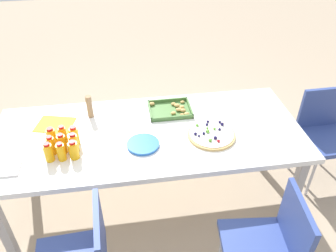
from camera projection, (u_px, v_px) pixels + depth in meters
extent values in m
plane|color=tan|center=(152.00, 200.00, 2.82)|extent=(12.00, 12.00, 0.00)
cube|color=white|center=(149.00, 134.00, 2.40)|extent=(2.19, 0.92, 0.04)
cube|color=#99999E|center=(3.00, 228.00, 2.19)|extent=(0.06, 0.06, 0.68)
cube|color=#99999E|center=(295.00, 192.00, 2.44)|extent=(0.06, 0.06, 0.68)
cube|color=#99999E|center=(25.00, 152.00, 2.79)|extent=(0.06, 0.06, 0.68)
cube|color=#99999E|center=(257.00, 130.00, 3.04)|extent=(0.06, 0.06, 0.68)
cube|color=#33478C|center=(257.00, 248.00, 1.95)|extent=(0.44, 0.44, 0.04)
cube|color=#33478C|center=(296.00, 227.00, 1.84)|extent=(0.07, 0.38, 0.38)
cylinder|color=silver|center=(221.00, 249.00, 2.22)|extent=(0.02, 0.02, 0.41)
cylinder|color=silver|center=(268.00, 247.00, 2.23)|extent=(0.02, 0.02, 0.41)
cube|color=#33478C|center=(327.00, 140.00, 2.75)|extent=(0.41, 0.41, 0.04)
cube|color=#33478C|center=(321.00, 108.00, 2.78)|extent=(0.38, 0.04, 0.38)
cylinder|color=silver|center=(311.00, 177.00, 2.75)|extent=(0.02, 0.02, 0.41)
cylinder|color=silver|center=(326.00, 148.00, 3.04)|extent=(0.02, 0.02, 0.41)
cylinder|color=silver|center=(293.00, 152.00, 3.00)|extent=(0.02, 0.02, 0.41)
cube|color=#33478C|center=(101.00, 239.00, 1.78)|extent=(0.05, 0.38, 0.38)
cylinder|color=#F9AE14|center=(49.00, 153.00, 2.12)|extent=(0.06, 0.06, 0.12)
cylinder|color=red|center=(46.00, 144.00, 2.07)|extent=(0.04, 0.04, 0.02)
cylinder|color=#F9AD14|center=(61.00, 152.00, 2.12)|extent=(0.05, 0.05, 0.12)
cylinder|color=red|center=(59.00, 144.00, 2.08)|extent=(0.04, 0.04, 0.02)
cylinder|color=#F9AC14|center=(74.00, 151.00, 2.13)|extent=(0.06, 0.06, 0.12)
cylinder|color=red|center=(72.00, 142.00, 2.09)|extent=(0.04, 0.04, 0.02)
cylinder|color=#FAAE14|center=(51.00, 146.00, 2.17)|extent=(0.05, 0.05, 0.12)
cylinder|color=red|center=(49.00, 137.00, 2.13)|extent=(0.03, 0.03, 0.02)
cylinder|color=#FAAC14|center=(62.00, 144.00, 2.17)|extent=(0.06, 0.06, 0.13)
cylinder|color=red|center=(60.00, 135.00, 2.13)|extent=(0.04, 0.04, 0.02)
cylinder|color=#FAAE14|center=(74.00, 143.00, 2.19)|extent=(0.06, 0.06, 0.13)
cylinder|color=red|center=(72.00, 135.00, 2.14)|extent=(0.04, 0.04, 0.02)
cylinder|color=#FAAD14|center=(52.00, 138.00, 2.23)|extent=(0.06, 0.06, 0.13)
cylinder|color=red|center=(50.00, 129.00, 2.19)|extent=(0.04, 0.04, 0.02)
cylinder|color=#F9AD14|center=(63.00, 136.00, 2.24)|extent=(0.05, 0.05, 0.13)
cylinder|color=red|center=(61.00, 127.00, 2.19)|extent=(0.03, 0.03, 0.02)
cylinder|color=#F9AD14|center=(74.00, 136.00, 2.25)|extent=(0.06, 0.06, 0.12)
cylinder|color=red|center=(73.00, 128.00, 2.21)|extent=(0.04, 0.04, 0.02)
cylinder|color=tan|center=(211.00, 135.00, 2.34)|extent=(0.33, 0.33, 0.02)
cylinder|color=white|center=(212.00, 134.00, 2.34)|extent=(0.31, 0.31, 0.01)
sphere|color=#1E1947|center=(220.00, 122.00, 2.43)|extent=(0.02, 0.02, 0.02)
sphere|color=#1E1947|center=(207.00, 124.00, 2.41)|extent=(0.02, 0.02, 0.02)
sphere|color=#66B238|center=(197.00, 125.00, 2.40)|extent=(0.02, 0.02, 0.02)
sphere|color=#1E1947|center=(208.00, 122.00, 2.43)|extent=(0.02, 0.02, 0.02)
sphere|color=#1E1947|center=(220.00, 129.00, 2.36)|extent=(0.02, 0.02, 0.02)
sphere|color=#1E1947|center=(204.00, 133.00, 2.32)|extent=(0.02, 0.02, 0.02)
sphere|color=#1E1947|center=(199.00, 136.00, 2.30)|extent=(0.02, 0.02, 0.02)
sphere|color=#66B238|center=(208.00, 131.00, 2.34)|extent=(0.03, 0.03, 0.03)
sphere|color=#1E1947|center=(222.00, 124.00, 2.41)|extent=(0.02, 0.02, 0.02)
sphere|color=#66B238|center=(210.00, 140.00, 2.26)|extent=(0.03, 0.03, 0.03)
sphere|color=#1E1947|center=(215.00, 138.00, 2.28)|extent=(0.03, 0.03, 0.03)
sphere|color=#66B238|center=(207.00, 128.00, 2.37)|extent=(0.02, 0.02, 0.02)
sphere|color=#1E1947|center=(195.00, 134.00, 2.32)|extent=(0.02, 0.02, 0.02)
sphere|color=#66B238|center=(215.00, 129.00, 2.37)|extent=(0.02, 0.02, 0.02)
sphere|color=red|center=(219.00, 141.00, 2.26)|extent=(0.02, 0.02, 0.02)
cube|color=#477238|center=(170.00, 111.00, 2.59)|extent=(0.32, 0.26, 0.01)
cube|color=#477238|center=(172.00, 118.00, 2.49)|extent=(0.32, 0.01, 0.03)
cube|color=#477238|center=(168.00, 101.00, 2.68)|extent=(0.32, 0.01, 0.03)
cube|color=#477238|center=(150.00, 111.00, 2.57)|extent=(0.01, 0.26, 0.03)
cube|color=#477238|center=(190.00, 107.00, 2.61)|extent=(0.01, 0.26, 0.03)
ellipsoid|color=tan|center=(182.00, 102.00, 2.67)|extent=(0.04, 0.03, 0.02)
ellipsoid|color=tan|center=(182.00, 115.00, 2.53)|extent=(0.04, 0.03, 0.02)
ellipsoid|color=tan|center=(186.00, 113.00, 2.54)|extent=(0.04, 0.03, 0.02)
ellipsoid|color=tan|center=(173.00, 113.00, 2.54)|extent=(0.04, 0.03, 0.02)
ellipsoid|color=tan|center=(177.00, 105.00, 2.62)|extent=(0.04, 0.03, 0.03)
ellipsoid|color=tan|center=(182.00, 107.00, 2.61)|extent=(0.04, 0.03, 0.02)
ellipsoid|color=tan|center=(173.00, 113.00, 2.54)|extent=(0.04, 0.03, 0.02)
ellipsoid|color=tan|center=(174.00, 104.00, 2.64)|extent=(0.04, 0.03, 0.02)
ellipsoid|color=tan|center=(187.00, 114.00, 2.53)|extent=(0.04, 0.03, 0.02)
ellipsoid|color=tan|center=(152.00, 104.00, 2.64)|extent=(0.05, 0.03, 0.03)
ellipsoid|color=tan|center=(183.00, 110.00, 2.57)|extent=(0.04, 0.03, 0.03)
ellipsoid|color=tan|center=(179.00, 109.00, 2.58)|extent=(0.05, 0.03, 0.03)
cylinder|color=blue|center=(143.00, 145.00, 2.26)|extent=(0.22, 0.22, 0.00)
cylinder|color=blue|center=(143.00, 145.00, 2.26)|extent=(0.22, 0.22, 0.00)
cylinder|color=blue|center=(143.00, 144.00, 2.26)|extent=(0.22, 0.22, 0.00)
cylinder|color=blue|center=(143.00, 144.00, 2.26)|extent=(0.22, 0.22, 0.00)
cube|color=white|center=(8.00, 169.00, 2.08)|extent=(0.15, 0.15, 0.01)
cylinder|color=#9E7A56|center=(90.00, 107.00, 2.49)|extent=(0.04, 0.04, 0.18)
cube|color=yellow|center=(55.00, 124.00, 2.45)|extent=(0.30, 0.26, 0.01)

